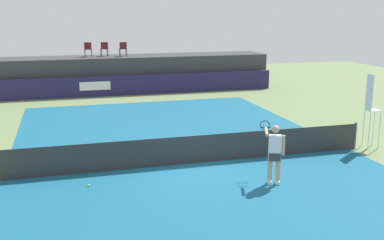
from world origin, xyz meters
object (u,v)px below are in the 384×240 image
object	(u,v)px
tennis_ball	(89,185)
umpire_chair	(371,106)
spectator_chair_center	(123,48)
tennis_player	(274,152)
spectator_chair_left	(104,48)
net_post_far	(355,136)
spectator_chair_far_left	(88,49)

from	to	relation	value
tennis_ball	umpire_chair	bearing A→B (deg)	6.83
spectator_chair_center	umpire_chair	bearing A→B (deg)	-65.02
spectator_chair_center	tennis_player	world-z (taller)	spectator_chair_center
spectator_chair_left	tennis_ball	xyz separation A→B (m)	(-2.10, -16.62, -2.66)
spectator_chair_left	net_post_far	bearing A→B (deg)	-63.78
spectator_chair_center	tennis_ball	bearing A→B (deg)	-101.21
spectator_chair_center	net_post_far	world-z (taller)	spectator_chair_center
spectator_chair_far_left	umpire_chair	size ratio (longest dim) A/B	0.32
umpire_chair	tennis_ball	distance (m)	10.45
spectator_chair_left	tennis_ball	distance (m)	16.96
spectator_chair_far_left	net_post_far	size ratio (longest dim) A/B	0.89
spectator_chair_center	umpire_chair	world-z (taller)	spectator_chair_center
spectator_chair_left	umpire_chair	bearing A→B (deg)	-62.07
spectator_chair_far_left	tennis_player	xyz separation A→B (m)	(4.16, -17.84, -1.73)
net_post_far	tennis_ball	distance (m)	9.78
spectator_chair_center	tennis_ball	size ratio (longest dim) A/B	13.06
tennis_ball	spectator_chair_center	bearing A→B (deg)	78.79
spectator_chair_center	tennis_player	bearing A→B (deg)	-83.37
spectator_chair_center	tennis_player	size ratio (longest dim) A/B	0.50
spectator_chair_far_left	tennis_player	size ratio (longest dim) A/B	0.50
spectator_chair_far_left	umpire_chair	world-z (taller)	spectator_chair_far_left
spectator_chair_left	tennis_player	world-z (taller)	spectator_chair_left
spectator_chair_far_left	net_post_far	bearing A→B (deg)	-60.91
spectator_chair_far_left	umpire_chair	bearing A→B (deg)	-59.29
spectator_chair_center	spectator_chair_far_left	bearing A→B (deg)	171.31
spectator_chair_far_left	net_post_far	distance (m)	17.79
umpire_chair	net_post_far	xyz separation A→B (m)	(-0.58, -0.01, -1.09)
spectator_chair_left	spectator_chair_center	bearing A→B (deg)	-14.88
net_post_far	tennis_player	bearing A→B (deg)	-151.36
spectator_chair_center	net_post_far	bearing A→B (deg)	-66.86
tennis_ball	tennis_player	bearing A→B (deg)	-12.78
spectator_chair_left	tennis_player	xyz separation A→B (m)	(3.17, -17.82, -1.73)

